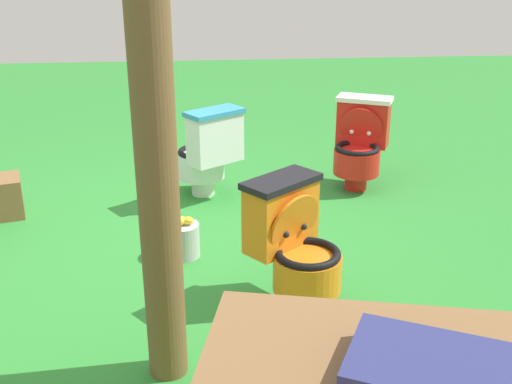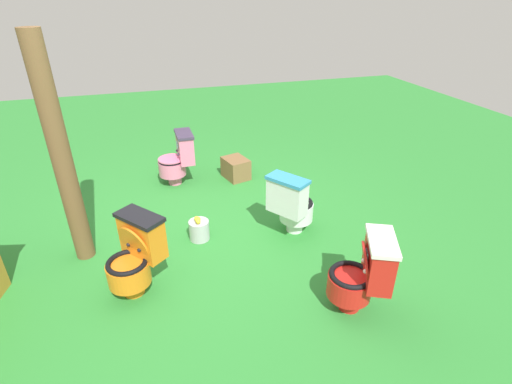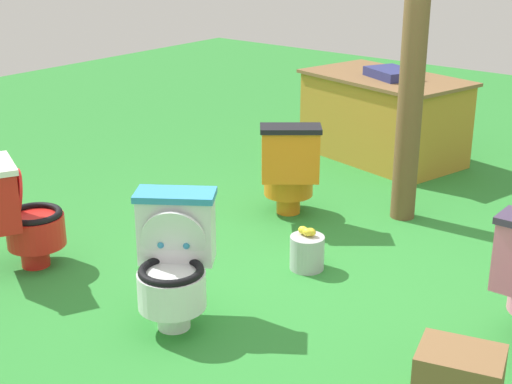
% 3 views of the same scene
% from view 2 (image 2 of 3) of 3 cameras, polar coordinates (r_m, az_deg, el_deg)
% --- Properties ---
extents(ground, '(14.00, 14.00, 0.00)m').
position_cam_2_polar(ground, '(4.42, -7.30, -5.66)').
color(ground, '#2D8433').
extents(toilet_white, '(0.61, 0.63, 0.73)m').
position_cam_2_polar(toilet_white, '(4.17, 5.38, -1.79)').
color(toilet_white, white).
rests_on(toilet_white, ground).
extents(toilet_orange, '(0.62, 0.64, 0.73)m').
position_cam_2_polar(toilet_orange, '(3.56, -17.49, -8.90)').
color(toilet_orange, orange).
rests_on(toilet_orange, ground).
extents(toilet_pink, '(0.44, 0.50, 0.73)m').
position_cam_2_polar(toilet_pink, '(5.39, -11.50, 4.92)').
color(toilet_pink, pink).
rests_on(toilet_pink, ground).
extents(toilet_red, '(0.57, 0.62, 0.73)m').
position_cam_2_polar(toilet_red, '(3.33, 15.54, -11.60)').
color(toilet_red, red).
rests_on(toilet_red, ground).
extents(wooden_post, '(0.18, 0.18, 2.17)m').
position_cam_2_polar(wooden_post, '(3.89, -26.87, 4.57)').
color(wooden_post, brown).
rests_on(wooden_post, ground).
extents(small_crate, '(0.44, 0.39, 0.29)m').
position_cam_2_polar(small_crate, '(5.53, -3.02, 3.53)').
color(small_crate, brown).
rests_on(small_crate, ground).
extents(lemon_bucket, '(0.22, 0.22, 0.28)m').
position_cam_2_polar(lemon_bucket, '(4.24, -8.42, -5.53)').
color(lemon_bucket, '#B7B7BF').
rests_on(lemon_bucket, ground).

